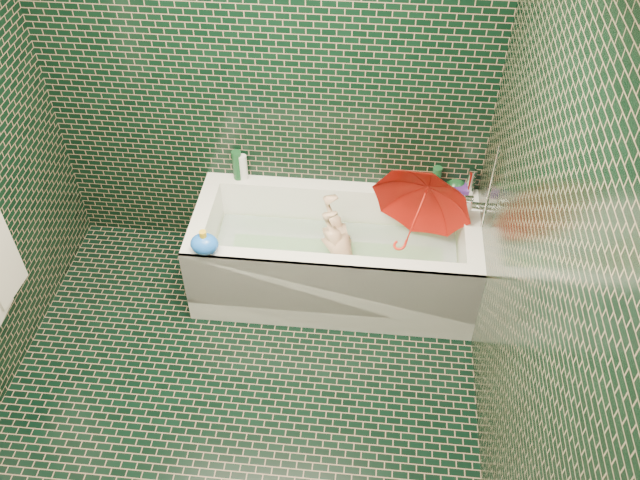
# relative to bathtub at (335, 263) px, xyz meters

# --- Properties ---
(floor) EXTENTS (2.80, 2.80, 0.00)m
(floor) POSITION_rel_bathtub_xyz_m (-0.45, -1.01, -0.21)
(floor) COLOR black
(floor) RESTS_ON ground
(wall_back) EXTENTS (2.80, 0.00, 2.80)m
(wall_back) POSITION_rel_bathtub_xyz_m (-0.45, 0.39, 1.04)
(wall_back) COLOR black
(wall_back) RESTS_ON floor
(wall_right) EXTENTS (0.00, 2.80, 2.80)m
(wall_right) POSITION_rel_bathtub_xyz_m (0.85, -1.01, 1.04)
(wall_right) COLOR black
(wall_right) RESTS_ON floor
(bathtub) EXTENTS (1.70, 0.75, 0.55)m
(bathtub) POSITION_rel_bathtub_xyz_m (0.00, 0.00, 0.00)
(bathtub) COLOR white
(bathtub) RESTS_ON floor
(bath_mat) EXTENTS (1.35, 0.47, 0.01)m
(bath_mat) POSITION_rel_bathtub_xyz_m (0.00, 0.02, -0.06)
(bath_mat) COLOR #54D22A
(bath_mat) RESTS_ON bathtub
(water) EXTENTS (1.48, 0.53, 0.00)m
(water) POSITION_rel_bathtub_xyz_m (0.00, 0.02, 0.09)
(water) COLOR silver
(water) RESTS_ON bathtub
(faucet) EXTENTS (0.18, 0.19, 0.55)m
(faucet) POSITION_rel_bathtub_xyz_m (0.81, 0.01, 0.56)
(faucet) COLOR silver
(faucet) RESTS_ON wall_right
(child) EXTENTS (0.81, 0.29, 0.37)m
(child) POSITION_rel_bathtub_xyz_m (0.05, -0.02, 0.10)
(child) COLOR #D5A885
(child) RESTS_ON bathtub
(umbrella) EXTENTS (0.82, 0.80, 0.73)m
(umbrella) POSITION_rel_bathtub_xyz_m (0.46, 0.03, 0.40)
(umbrella) COLOR red
(umbrella) RESTS_ON bathtub
(soap_bottle_a) EXTENTS (0.12, 0.12, 0.24)m
(soap_bottle_a) POSITION_rel_bathtub_xyz_m (0.79, 0.34, 0.34)
(soap_bottle_a) COLOR white
(soap_bottle_a) RESTS_ON bathtub
(soap_bottle_b) EXTENTS (0.10, 0.10, 0.21)m
(soap_bottle_b) POSITION_rel_bathtub_xyz_m (0.74, 0.31, 0.34)
(soap_bottle_b) COLOR #421F74
(soap_bottle_b) RESTS_ON bathtub
(soap_bottle_c) EXTENTS (0.18, 0.18, 0.19)m
(soap_bottle_c) POSITION_rel_bathtub_xyz_m (0.73, 0.34, 0.34)
(soap_bottle_c) COLOR #12401E
(soap_bottle_c) RESTS_ON bathtub
(bottle_right_tall) EXTENTS (0.06, 0.06, 0.21)m
(bottle_right_tall) POSITION_rel_bathtub_xyz_m (0.58, 0.31, 0.44)
(bottle_right_tall) COLOR #12401E
(bottle_right_tall) RESTS_ON bathtub
(bottle_right_pump) EXTENTS (0.06, 0.06, 0.18)m
(bottle_right_pump) POSITION_rel_bathtub_xyz_m (0.79, 0.34, 0.43)
(bottle_right_pump) COLOR silver
(bottle_right_pump) RESTS_ON bathtub
(bottle_left_tall) EXTENTS (0.08, 0.08, 0.20)m
(bottle_left_tall) POSITION_rel_bathtub_xyz_m (-0.64, 0.36, 0.44)
(bottle_left_tall) COLOR #12401E
(bottle_left_tall) RESTS_ON bathtub
(bottle_left_short) EXTENTS (0.07, 0.07, 0.18)m
(bottle_left_short) POSITION_rel_bathtub_xyz_m (-0.61, 0.35, 0.43)
(bottle_left_short) COLOR white
(bottle_left_short) RESTS_ON bathtub
(rubber_duck) EXTENTS (0.11, 0.08, 0.09)m
(rubber_duck) POSITION_rel_bathtub_xyz_m (0.52, 0.36, 0.38)
(rubber_duck) COLOR yellow
(rubber_duck) RESTS_ON bathtub
(bath_toy) EXTENTS (0.19, 0.18, 0.16)m
(bath_toy) POSITION_rel_bathtub_xyz_m (-0.70, -0.32, 0.41)
(bath_toy) COLOR blue
(bath_toy) RESTS_ON bathtub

